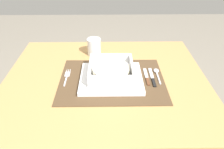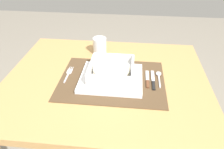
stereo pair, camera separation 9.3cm
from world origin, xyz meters
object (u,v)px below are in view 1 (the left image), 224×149
object	(u,v)px
porridge_bowl	(111,70)
bread_knife	(147,78)
butter_knife	(153,78)
drinking_glass	(94,48)
fork	(67,76)
dining_table	(106,97)
spoon	(157,72)

from	to	relation	value
porridge_bowl	bread_knife	world-z (taller)	porridge_bowl
butter_knife	bread_knife	world-z (taller)	same
butter_knife	drinking_glass	world-z (taller)	drinking_glass
fork	drinking_glass	xyz separation A→B (m)	(0.11, 0.21, 0.03)
porridge_bowl	drinking_glass	world-z (taller)	drinking_glass
drinking_glass	fork	bearing A→B (deg)	-118.07
bread_knife	dining_table	bearing A→B (deg)	178.80
fork	dining_table	bearing A→B (deg)	-7.56
dining_table	drinking_glass	xyz separation A→B (m)	(-0.06, 0.22, 0.15)
porridge_bowl	butter_knife	xyz separation A→B (m)	(0.18, -0.01, -0.03)
porridge_bowl	spoon	world-z (taller)	porridge_bowl
porridge_bowl	bread_knife	xyz separation A→B (m)	(0.16, -0.01, -0.03)
butter_knife	fork	bearing A→B (deg)	177.72
dining_table	butter_knife	xyz separation A→B (m)	(0.21, -0.01, 0.11)
fork	butter_knife	distance (m)	0.38
spoon	bread_knife	size ratio (longest dim) A/B	0.91
dining_table	bread_knife	bearing A→B (deg)	-1.76
spoon	drinking_glass	xyz separation A→B (m)	(-0.29, 0.19, 0.03)
spoon	bread_knife	world-z (taller)	spoon
fork	spoon	bearing A→B (deg)	-0.40
porridge_bowl	spoon	size ratio (longest dim) A/B	1.62
fork	drinking_glass	world-z (taller)	drinking_glass
butter_knife	bread_knife	distance (m)	0.02
porridge_bowl	fork	size ratio (longest dim) A/B	1.49
spoon	drinking_glass	size ratio (longest dim) A/B	1.33
fork	spoon	distance (m)	0.41
spoon	bread_knife	distance (m)	0.06
porridge_bowl	drinking_glass	size ratio (longest dim) A/B	2.15
bread_knife	spoon	bearing A→B (deg)	38.55
bread_knife	porridge_bowl	bearing A→B (deg)	177.81
butter_knife	drinking_glass	bearing A→B (deg)	140.26
drinking_glass	butter_knife	bearing A→B (deg)	-40.99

